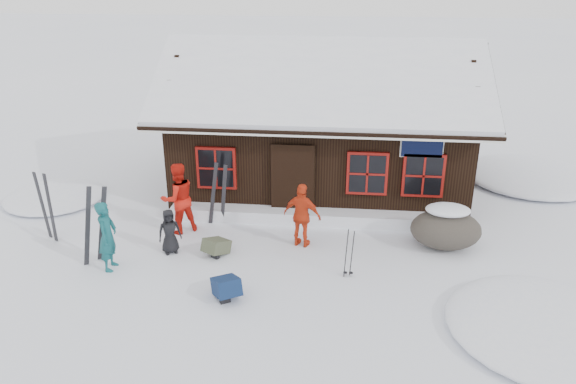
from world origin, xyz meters
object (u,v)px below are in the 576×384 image
skier_orange_left (178,198)px  ski_poles (349,254)px  skier_teal (107,236)px  ski_pair_left (95,226)px  skier_crouched (169,231)px  boulder (446,228)px  skier_orange_right (302,216)px  backpack_blue (227,290)px  backpack_olive (216,249)px

skier_orange_left → ski_poles: 4.59m
skier_teal → ski_pair_left: ski_pair_left is taller
skier_teal → ski_poles: bearing=-89.6°
ski_pair_left → skier_crouched: bearing=-9.2°
boulder → ski_pair_left: bearing=-169.3°
skier_orange_right → skier_crouched: (-3.03, -0.66, -0.25)m
skier_teal → skier_orange_right: bearing=-71.8°
boulder → ski_pair_left: size_ratio=0.89×
skier_orange_left → backpack_blue: (1.78, -2.85, -0.73)m
backpack_blue → ski_poles: bearing=-5.2°
boulder → backpack_blue: bearing=-150.3°
ski_pair_left → ski_poles: size_ratio=1.62×
ski_pair_left → backpack_blue: size_ratio=2.91×
skier_orange_left → skier_orange_right: (3.12, -0.43, -0.12)m
skier_teal → ski_poles: size_ratio=1.39×
skier_crouched → backpack_blue: skier_crouched is taller
skier_orange_left → skier_orange_right: size_ratio=1.15×
backpack_blue → backpack_olive: 1.84m
backpack_blue → skier_orange_left: bearing=92.5°
skier_orange_left → backpack_blue: size_ratio=2.84×
boulder → backpack_blue: boulder is taller
backpack_blue → ski_pair_left: bearing=130.0°
skier_teal → backpack_olive: skier_teal is taller
skier_orange_right → ski_pair_left: ski_pair_left is taller
skier_teal → backpack_blue: bearing=-109.6°
skier_orange_left → skier_crouched: size_ratio=1.68×
ski_poles → backpack_olive: 3.14m
skier_crouched → ski_poles: (4.14, -0.65, -0.00)m
boulder → ski_poles: (-2.28, -1.59, 0.05)m
boulder → backpack_olive: boulder is taller
ski_poles → backpack_olive: (-3.05, 0.63, -0.38)m
ski_poles → backpack_olive: size_ratio=2.01×
skier_orange_left → boulder: skier_orange_left is taller
skier_orange_left → ski_pair_left: 2.18m
skier_crouched → backpack_olive: bearing=-28.9°
skier_orange_right → ski_pair_left: 4.70m
ski_poles → skier_teal: bearing=-177.7°
ski_pair_left → backpack_olive: (2.60, 0.54, -0.73)m
skier_teal → backpack_blue: 3.00m
skier_orange_right → ski_poles: bearing=147.7°
skier_orange_left → ski_poles: skier_orange_left is taller
backpack_olive → ski_poles: bearing=18.0°
skier_orange_right → backpack_olive: size_ratio=2.76×
skier_crouched → backpack_blue: (1.69, -1.75, -0.37)m
skier_orange_right → ski_poles: (1.11, -1.31, -0.25)m
skier_crouched → backpack_blue: bearing=-73.9°
ski_pair_left → backpack_olive: 2.76m
skier_orange_right → skier_crouched: 3.11m
ski_poles → backpack_blue: (-2.45, -1.10, -0.36)m
skier_orange_right → backpack_blue: skier_orange_right is taller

